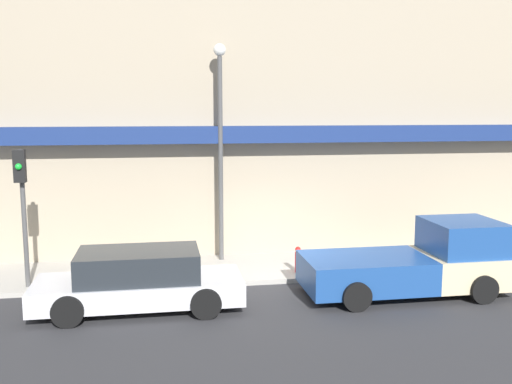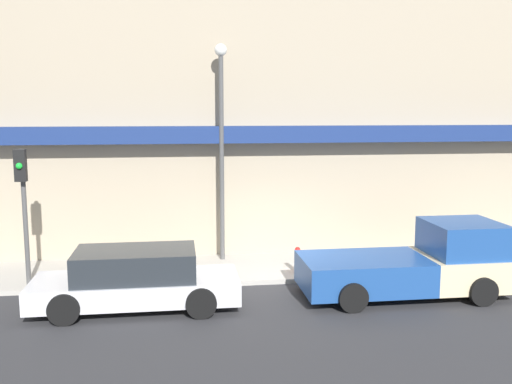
# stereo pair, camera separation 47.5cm
# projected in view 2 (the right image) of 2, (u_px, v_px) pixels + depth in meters

# --- Properties ---
(ground_plane) EXTENTS (80.00, 80.00, 0.00)m
(ground_plane) POSITION_uv_depth(u_px,v_px,m) (277.00, 284.00, 15.14)
(ground_plane) COLOR #2D2D30
(sidewalk) EXTENTS (36.00, 2.91, 0.13)m
(sidewalk) POSITION_uv_depth(u_px,v_px,m) (268.00, 267.00, 16.56)
(sidewalk) COLOR #ADA89E
(sidewalk) RESTS_ON ground
(building) EXTENTS (19.80, 3.80, 10.31)m
(building) POSITION_uv_depth(u_px,v_px,m) (254.00, 98.00, 18.73)
(building) COLOR tan
(building) RESTS_ON ground
(pickup_truck) EXTENTS (5.13, 2.17, 1.83)m
(pickup_truck) POSITION_uv_depth(u_px,v_px,m) (417.00, 264.00, 14.19)
(pickup_truck) COLOR beige
(pickup_truck) RESTS_ON ground
(parked_car) EXTENTS (4.76, 1.99, 1.40)m
(parked_car) POSITION_uv_depth(u_px,v_px,m) (136.00, 279.00, 13.27)
(parked_car) COLOR silver
(parked_car) RESTS_ON ground
(fire_hydrant) EXTENTS (0.16, 0.16, 0.73)m
(fire_hydrant) POSITION_uv_depth(u_px,v_px,m) (297.00, 260.00, 15.75)
(fire_hydrant) COLOR red
(fire_hydrant) RESTS_ON sidewalk
(street_lamp) EXTENTS (0.36, 0.36, 6.36)m
(street_lamp) POSITION_uv_depth(u_px,v_px,m) (221.00, 130.00, 16.68)
(street_lamp) COLOR #4C4C4C
(street_lamp) RESTS_ON sidewalk
(traffic_light) EXTENTS (0.28, 0.42, 3.50)m
(traffic_light) POSITION_uv_depth(u_px,v_px,m) (23.00, 192.00, 14.31)
(traffic_light) COLOR #4C4C4C
(traffic_light) RESTS_ON sidewalk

